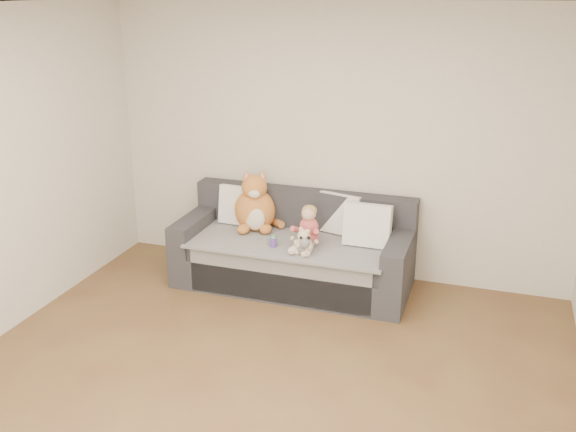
# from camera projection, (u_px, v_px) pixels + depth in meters

# --- Properties ---
(room_shell) EXTENTS (5.00, 5.00, 5.00)m
(room_shell) POSITION_uv_depth(u_px,v_px,m) (258.00, 212.00, 4.23)
(room_shell) COLOR brown
(room_shell) RESTS_ON ground
(sofa) EXTENTS (2.20, 0.94, 0.85)m
(sofa) POSITION_uv_depth(u_px,v_px,m) (294.00, 253.00, 6.11)
(sofa) COLOR #2A2B30
(sofa) RESTS_ON ground
(cushion_left) EXTENTS (0.43, 0.21, 0.40)m
(cushion_left) POSITION_uv_depth(u_px,v_px,m) (240.00, 205.00, 6.34)
(cushion_left) COLOR white
(cushion_left) RESTS_ON sofa
(cushion_right_back) EXTENTS (0.45, 0.28, 0.40)m
(cushion_right_back) POSITION_uv_depth(u_px,v_px,m) (340.00, 214.00, 6.11)
(cushion_right_back) COLOR white
(cushion_right_back) RESTS_ON sofa
(cushion_right_front) EXTENTS (0.43, 0.19, 0.40)m
(cushion_right_front) POSITION_uv_depth(u_px,v_px,m) (367.00, 225.00, 5.81)
(cushion_right_front) COLOR white
(cushion_right_front) RESTS_ON sofa
(toddler) EXTENTS (0.28, 0.39, 0.39)m
(toddler) POSITION_uv_depth(u_px,v_px,m) (308.00, 230.00, 5.79)
(toddler) COLOR #C34453
(toddler) RESTS_ON sofa
(plush_cat) EXTENTS (0.49, 0.49, 0.62)m
(plush_cat) POSITION_uv_depth(u_px,v_px,m) (255.00, 207.00, 6.19)
(plush_cat) COLOR #B95029
(plush_cat) RESTS_ON sofa
(teddy_bear) EXTENTS (0.19, 0.16, 0.25)m
(teddy_bear) POSITION_uv_depth(u_px,v_px,m) (304.00, 244.00, 5.63)
(teddy_bear) COLOR beige
(teddy_bear) RESTS_ON sofa
(plush_cow) EXTENTS (0.16, 0.24, 0.19)m
(plush_cow) POSITION_uv_depth(u_px,v_px,m) (305.00, 245.00, 5.65)
(plush_cow) COLOR white
(plush_cow) RESTS_ON sofa
(sippy_cup) EXTENTS (0.11, 0.07, 0.12)m
(sippy_cup) POSITION_uv_depth(u_px,v_px,m) (273.00, 240.00, 5.81)
(sippy_cup) COLOR #643CA3
(sippy_cup) RESTS_ON sofa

